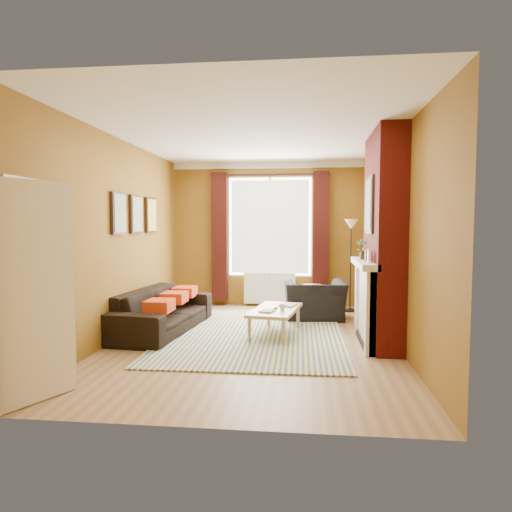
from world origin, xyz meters
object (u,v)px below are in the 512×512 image
Objects in this scene: armchair at (315,300)px; coffee_table at (275,311)px; sofa at (163,310)px; wicker_stool at (312,297)px; floor_lamp at (351,239)px.

armchair is 0.80× the size of coffee_table.
armchair is at bearing -57.76° from sofa.
sofa is 2.18× the size of armchair.
coffee_table is 2.15m from wicker_stool.
armchair is 0.89m from wicker_stool.
coffee_table is 0.74× the size of floor_lamp.
armchair is 2.12× the size of wicker_stool.
wicker_stool reaches higher than coffee_table.
floor_lamp is at bearing -135.85° from armchair.
wicker_stool is at bearing 170.85° from floor_lamp.
wicker_stool is (-0.03, 0.89, -0.09)m from armchair.
floor_lamp is at bearing -9.15° from wicker_stool.
sofa is 4.63× the size of wicker_stool.
armchair is at bearing 73.51° from coffee_table.
wicker_stool is at bearing -42.17° from sofa.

